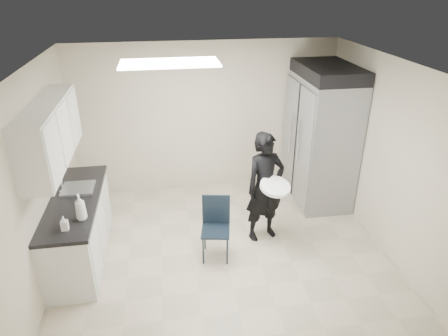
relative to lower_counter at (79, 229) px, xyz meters
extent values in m
plane|color=#B4A68E|center=(1.95, -0.20, -0.43)|extent=(4.50, 4.50, 0.00)
plane|color=silver|center=(1.95, -0.20, 2.17)|extent=(4.50, 4.50, 0.00)
plane|color=beige|center=(1.95, 1.80, 0.87)|extent=(4.50, 0.00, 4.50)
plane|color=beige|center=(-0.30, -0.20, 0.87)|extent=(0.00, 4.00, 4.00)
plane|color=beige|center=(4.20, -0.20, 0.87)|extent=(0.00, 4.00, 4.00)
cube|color=white|center=(1.35, 0.20, 2.14)|extent=(1.20, 0.60, 0.02)
cube|color=silver|center=(0.00, 0.00, 0.00)|extent=(0.60, 1.90, 0.86)
cube|color=black|center=(0.00, 0.00, 0.46)|extent=(0.64, 1.95, 0.05)
cube|color=gray|center=(0.02, 0.25, 0.44)|extent=(0.42, 0.40, 0.14)
cylinder|color=silver|center=(-0.18, 0.25, 0.59)|extent=(0.02, 0.02, 0.24)
cube|color=silver|center=(-0.13, 0.00, 1.40)|extent=(0.35, 1.80, 0.75)
cube|color=black|center=(-0.19, 1.15, 1.19)|extent=(0.22, 0.30, 0.35)
cube|color=yellow|center=(-0.29, -0.10, 0.79)|extent=(0.00, 0.12, 0.07)
cube|color=yellow|center=(-0.29, 0.10, 0.75)|extent=(0.00, 0.12, 0.07)
cube|color=gray|center=(3.78, 1.07, 0.62)|extent=(0.80, 1.35, 2.10)
cube|color=black|center=(3.78, 1.07, 1.77)|extent=(0.80, 1.35, 0.20)
cube|color=black|center=(1.82, -0.32, -0.01)|extent=(0.44, 0.44, 0.85)
imported|color=black|center=(2.58, 0.06, 0.39)|extent=(0.69, 0.56, 1.64)
cylinder|color=silver|center=(2.66, -0.17, 0.53)|extent=(0.52, 0.52, 0.05)
imported|color=silver|center=(0.19, -0.51, 0.65)|extent=(0.16, 0.16, 0.33)
imported|color=#A4A5AF|center=(0.04, -0.71, 0.57)|extent=(0.08, 0.08, 0.17)
camera|label=1|loc=(1.23, -4.74, 3.10)|focal=32.00mm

